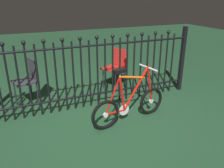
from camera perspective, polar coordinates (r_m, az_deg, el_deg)
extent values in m
plane|color=#1C3E25|center=(3.71, -1.30, -9.34)|extent=(20.00, 20.00, 0.00)
cylinder|color=black|center=(3.84, -24.17, -0.30)|extent=(0.03, 0.03, 1.20)
sphere|color=black|center=(3.68, -25.66, 8.91)|extent=(0.07, 0.07, 0.07)
cylinder|color=black|center=(3.84, -22.05, 0.01)|extent=(0.03, 0.03, 1.20)
cylinder|color=black|center=(3.84, -19.93, 0.32)|extent=(0.03, 0.03, 1.20)
sphere|color=black|center=(3.68, -21.17, 9.56)|extent=(0.07, 0.07, 0.07)
cylinder|color=black|center=(3.85, -17.82, 0.62)|extent=(0.03, 0.03, 1.20)
cylinder|color=black|center=(3.86, -15.71, 0.92)|extent=(0.03, 0.03, 1.20)
sphere|color=black|center=(3.70, -16.69, 10.15)|extent=(0.07, 0.07, 0.07)
cylinder|color=black|center=(3.88, -13.62, 1.22)|extent=(0.03, 0.03, 1.20)
cylinder|color=black|center=(3.90, -11.56, 1.52)|extent=(0.03, 0.03, 1.20)
sphere|color=black|center=(3.74, -12.27, 10.68)|extent=(0.07, 0.07, 0.07)
cylinder|color=black|center=(3.93, -9.51, 1.81)|extent=(0.03, 0.03, 1.20)
cylinder|color=black|center=(3.96, -7.50, 2.09)|extent=(0.03, 0.03, 1.20)
sphere|color=black|center=(3.80, -7.97, 11.13)|extent=(0.07, 0.07, 0.07)
cylinder|color=black|center=(4.00, -5.53, 2.36)|extent=(0.03, 0.03, 1.20)
cylinder|color=black|center=(4.04, -3.59, 2.63)|extent=(0.03, 0.03, 1.20)
sphere|color=black|center=(3.89, -3.81, 11.50)|extent=(0.07, 0.07, 0.07)
cylinder|color=black|center=(4.09, -1.70, 2.89)|extent=(0.03, 0.03, 1.20)
cylinder|color=black|center=(4.14, 0.15, 3.13)|extent=(0.03, 0.03, 1.20)
sphere|color=black|center=(3.99, 0.16, 11.80)|extent=(0.07, 0.07, 0.07)
cylinder|color=black|center=(4.20, 1.96, 3.37)|extent=(0.03, 0.03, 1.20)
cylinder|color=black|center=(4.26, 3.71, 3.60)|extent=(0.03, 0.03, 1.20)
sphere|color=black|center=(4.11, 3.93, 12.03)|extent=(0.07, 0.07, 0.07)
cylinder|color=black|center=(4.32, 5.42, 3.82)|extent=(0.03, 0.03, 1.20)
cylinder|color=black|center=(4.39, 7.07, 4.03)|extent=(0.03, 0.03, 1.20)
sphere|color=black|center=(4.25, 7.46, 12.21)|extent=(0.07, 0.07, 0.07)
cylinder|color=black|center=(4.46, 8.68, 4.23)|extent=(0.03, 0.03, 1.20)
cylinder|color=black|center=(4.54, 10.23, 4.42)|extent=(0.03, 0.03, 1.20)
sphere|color=black|center=(4.40, 10.78, 12.33)|extent=(0.07, 0.07, 0.07)
cylinder|color=black|center=(4.62, 11.73, 4.60)|extent=(0.03, 0.03, 1.20)
cylinder|color=black|center=(4.70, 13.19, 4.77)|extent=(0.03, 0.03, 1.20)
sphere|color=black|center=(4.56, 13.86, 12.41)|extent=(0.07, 0.07, 0.07)
cylinder|color=black|center=(4.78, 14.59, 4.94)|extent=(0.03, 0.03, 1.20)
cylinder|color=black|center=(4.16, -4.66, -2.54)|extent=(3.84, 0.04, 0.04)
cylinder|color=black|center=(3.88, -5.05, 9.50)|extent=(3.84, 0.04, 0.04)
cube|color=black|center=(4.92, 16.96, 5.87)|extent=(0.07, 0.07, 1.32)
torus|color=black|center=(3.42, -1.64, -7.69)|extent=(0.47, 0.13, 0.47)
cylinder|color=silver|center=(3.42, -1.64, -7.69)|extent=(0.08, 0.04, 0.08)
torus|color=black|center=(3.90, 9.67, -4.18)|extent=(0.47, 0.13, 0.47)
cylinder|color=silver|center=(3.90, 9.67, -4.18)|extent=(0.08, 0.04, 0.08)
cylinder|color=red|center=(3.58, 6.03, -1.04)|extent=(0.47, 0.11, 0.65)
cylinder|color=#EA5914|center=(3.46, 5.11, 1.69)|extent=(0.47, 0.11, 0.14)
cylinder|color=red|center=(3.44, 2.51, -2.49)|extent=(0.13, 0.06, 0.57)
cylinder|color=red|center=(3.50, 0.75, -7.05)|extent=(0.34, 0.08, 0.04)
cylinder|color=red|center=(3.35, 0.14, -3.03)|extent=(0.27, 0.07, 0.56)
cylinder|color=red|center=(3.74, 9.35, -0.08)|extent=(0.14, 0.05, 0.63)
cylinder|color=silver|center=(3.61, 9.00, 4.19)|extent=(0.03, 0.03, 0.02)
cylinder|color=silver|center=(3.61, 8.99, 4.03)|extent=(0.09, 0.40, 0.03)
cylinder|color=silver|center=(3.30, 1.96, 2.36)|extent=(0.03, 0.03, 0.07)
cube|color=black|center=(3.29, 1.97, 3.27)|extent=(0.21, 0.12, 0.05)
cylinder|color=silver|center=(3.59, 3.02, -6.44)|extent=(0.18, 0.04, 0.18)
cylinder|color=black|center=(4.70, 0.82, 0.41)|extent=(0.02, 0.02, 0.43)
cylinder|color=black|center=(4.90, -2.22, 1.27)|extent=(0.02, 0.02, 0.43)
cylinder|color=black|center=(4.95, 3.17, 1.48)|extent=(0.02, 0.02, 0.43)
cylinder|color=black|center=(5.14, 0.18, 2.26)|extent=(0.02, 0.02, 0.43)
cube|color=#A51E19|center=(4.85, 0.49, 3.92)|extent=(0.56, 0.56, 0.03)
cube|color=#A51E19|center=(4.94, 1.92, 6.73)|extent=(0.21, 0.36, 0.36)
cylinder|color=black|center=(4.24, -21.65, -3.44)|extent=(0.02, 0.02, 0.45)
cylinder|color=black|center=(4.50, -22.91, -2.18)|extent=(0.02, 0.02, 0.45)
cylinder|color=black|center=(4.32, -17.96, -2.45)|extent=(0.02, 0.02, 0.45)
cylinder|color=black|center=(4.58, -19.41, -1.27)|extent=(0.02, 0.02, 0.45)
cube|color=#2D2D33|center=(4.32, -20.89, 0.62)|extent=(0.46, 0.46, 0.03)
cube|color=#2D2D33|center=(4.31, -19.05, 3.67)|extent=(0.13, 0.35, 0.36)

